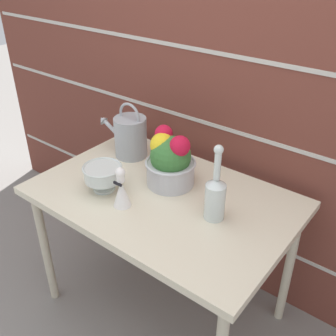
{
  "coord_description": "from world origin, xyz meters",
  "views": [
    {
      "loc": [
        0.92,
        -1.14,
        1.75
      ],
      "look_at": [
        0.0,
        0.04,
        0.86
      ],
      "focal_mm": 42.0,
      "sensor_mm": 36.0,
      "label": 1
    }
  ],
  "objects_px": {
    "watering_can": "(130,136)",
    "glass_decanter": "(216,195)",
    "crystal_pedestal_bowl": "(103,174)",
    "flower_planter": "(170,160)",
    "figurine_vase": "(122,190)"
  },
  "relations": [
    {
      "from": "watering_can",
      "to": "glass_decanter",
      "type": "height_order",
      "value": "glass_decanter"
    },
    {
      "from": "crystal_pedestal_bowl",
      "to": "flower_planter",
      "type": "distance_m",
      "value": 0.31
    },
    {
      "from": "watering_can",
      "to": "figurine_vase",
      "type": "height_order",
      "value": "watering_can"
    },
    {
      "from": "watering_can",
      "to": "glass_decanter",
      "type": "xyz_separation_m",
      "value": [
        0.63,
        -0.18,
        0.0
      ]
    },
    {
      "from": "glass_decanter",
      "to": "figurine_vase",
      "type": "distance_m",
      "value": 0.4
    },
    {
      "from": "crystal_pedestal_bowl",
      "to": "glass_decanter",
      "type": "bearing_deg",
      "value": 15.13
    },
    {
      "from": "watering_can",
      "to": "flower_planter",
      "type": "distance_m",
      "value": 0.34
    },
    {
      "from": "crystal_pedestal_bowl",
      "to": "glass_decanter",
      "type": "height_order",
      "value": "glass_decanter"
    },
    {
      "from": "flower_planter",
      "to": "glass_decanter",
      "type": "bearing_deg",
      "value": -16.59
    },
    {
      "from": "watering_can",
      "to": "crystal_pedestal_bowl",
      "type": "height_order",
      "value": "watering_can"
    },
    {
      "from": "glass_decanter",
      "to": "figurine_vase",
      "type": "relative_size",
      "value": 1.8
    },
    {
      "from": "figurine_vase",
      "to": "watering_can",
      "type": "bearing_deg",
      "value": 127.9
    },
    {
      "from": "watering_can",
      "to": "figurine_vase",
      "type": "distance_m",
      "value": 0.45
    },
    {
      "from": "flower_planter",
      "to": "glass_decanter",
      "type": "xyz_separation_m",
      "value": [
        0.3,
        -0.09,
        -0.01
      ]
    },
    {
      "from": "watering_can",
      "to": "crystal_pedestal_bowl",
      "type": "xyz_separation_m",
      "value": [
        0.13,
        -0.32,
        -0.03
      ]
    }
  ]
}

